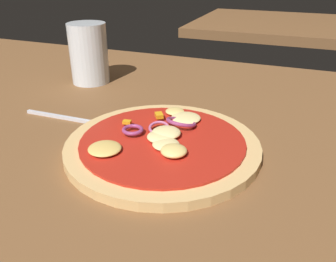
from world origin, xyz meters
TOP-DOWN VIEW (x-y plane):
  - dining_table at (0.00, 0.00)m, footprint 1.49×0.91m
  - pizza at (0.04, -0.03)m, footprint 0.26×0.26m
  - fork at (-0.12, 0.01)m, footprint 0.19×0.02m
  - beer_glass at (-0.21, 0.19)m, footprint 0.08×0.08m
  - background_table at (0.17, 1.14)m, footprint 0.85×0.60m

SIDE VIEW (x-z plane):
  - dining_table at x=0.00m, z-range 0.00..0.03m
  - background_table at x=0.17m, z-range 0.00..0.03m
  - fork at x=-0.12m, z-range 0.03..0.04m
  - pizza at x=0.04m, z-range 0.03..0.06m
  - beer_glass at x=-0.21m, z-range 0.03..0.15m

